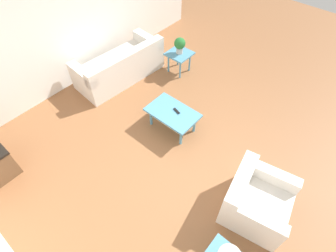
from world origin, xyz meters
The scene contains 8 objects.
ground_plane centered at (0.00, 0.00, 0.00)m, with size 14.00×14.00×0.00m, color #8E5B38.
wall_right centered at (3.06, 0.00, 1.35)m, with size 0.12×7.20×2.70m.
sofa centered at (2.31, -0.57, 0.30)m, with size 1.00×2.04×0.77m.
armchair centered at (-1.53, 0.31, 0.31)m, with size 1.01×1.05×0.76m.
coffee_table centered at (0.45, -0.17, 0.38)m, with size 0.94×0.60×0.43m.
side_table_plant centered at (1.47, -1.62, 0.42)m, with size 0.52×0.52×0.50m.
potted_plant centered at (1.47, -1.62, 0.71)m, with size 0.25×0.25×0.37m.
remote_control centered at (0.40, -0.23, 0.44)m, with size 0.16×0.08×0.02m.
Camera 1 is at (-1.64, 2.38, 3.90)m, focal length 28.00 mm.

